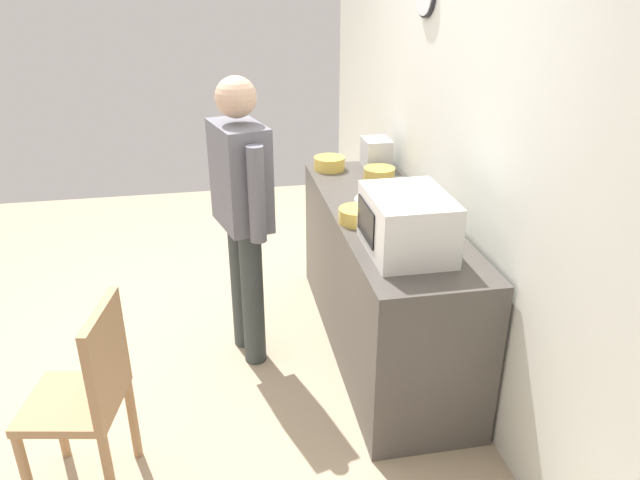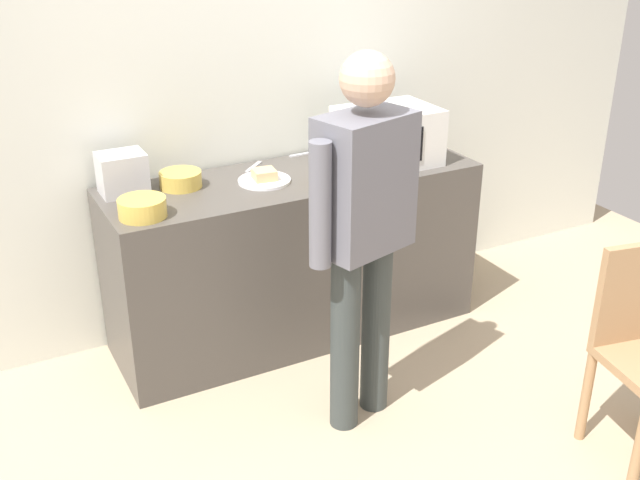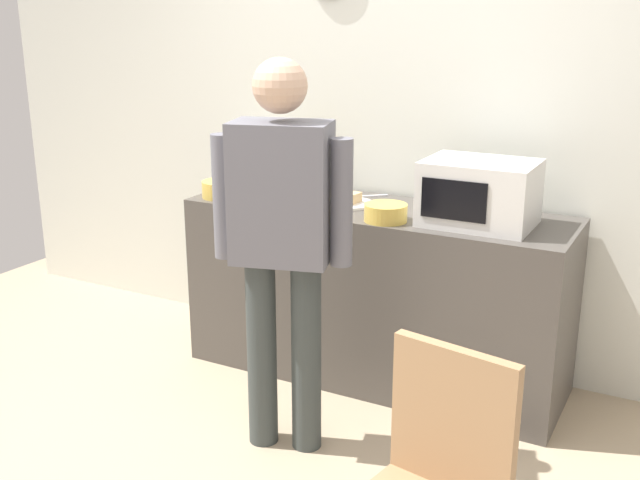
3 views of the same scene
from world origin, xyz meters
name	(u,v)px [view 1 (image 1 of 3)]	position (x,y,z in m)	size (l,w,h in m)	color
ground_plane	(185,355)	(0.00, 0.00, 0.00)	(6.00, 6.00, 0.00)	tan
back_wall	(448,138)	(0.00, 1.60, 1.30)	(5.40, 0.13, 2.60)	silver
kitchen_counter	(382,281)	(0.09, 1.22, 0.46)	(1.96, 0.62, 0.91)	#4C4742
microwave	(407,223)	(0.62, 1.17, 1.06)	(0.50, 0.39, 0.30)	silver
sandwich_plate	(376,198)	(-0.08, 1.21, 0.93)	(0.26, 0.26, 0.07)	white
salad_bowl	(357,215)	(0.22, 1.02, 0.95)	(0.20, 0.20, 0.08)	gold
cereal_bowl	(329,163)	(-0.74, 1.06, 0.95)	(0.22, 0.22, 0.09)	gold
mixing_bowl	(379,174)	(-0.47, 1.34, 0.95)	(0.21, 0.21, 0.08)	gold
toaster	(376,153)	(-0.74, 1.39, 1.01)	(0.22, 0.18, 0.20)	silver
fork_utensil	(445,221)	(0.29, 1.51, 0.92)	(0.17, 0.02, 0.01)	silver
spoon_utensil	(414,201)	(-0.04, 1.44, 0.92)	(0.17, 0.02, 0.01)	silver
person_standing	(242,203)	(0.02, 0.40, 0.99)	(0.57, 0.34, 1.69)	#363D3D
wooden_chair	(89,393)	(0.96, -0.35, 0.52)	(0.47, 0.47, 0.94)	#A87F56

